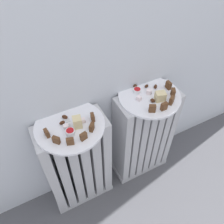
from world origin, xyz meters
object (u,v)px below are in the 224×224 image
object	(u,v)px
jam_bowl_left	(70,132)
jam_bowl_right	(137,90)
plate_left	(70,126)
fork	(69,124)
radiator_left	(78,165)
plate_right	(149,96)
radiator_right	(143,137)

from	to	relation	value
jam_bowl_left	jam_bowl_right	xyz separation A→B (m)	(0.38, 0.10, -0.00)
plate_left	fork	distance (m)	0.01
radiator_left	fork	distance (m)	0.33
radiator_left	plate_right	distance (m)	0.52
jam_bowl_left	plate_left	bearing A→B (deg)	74.76
fork	plate_right	bearing A→B (deg)	-0.02
radiator_left	jam_bowl_left	distance (m)	0.35
fork	jam_bowl_left	bearing A→B (deg)	-104.59
plate_right	jam_bowl_left	size ratio (longest dim) A/B	7.91
radiator_left	radiator_right	world-z (taller)	same
plate_left	radiator_right	bearing A→B (deg)	0.00
radiator_left	jam_bowl_right	world-z (taller)	jam_bowl_right
plate_left	jam_bowl_right	world-z (taller)	jam_bowl_right
fork	radiator_right	bearing A→B (deg)	-0.02
radiator_right	jam_bowl_left	xyz separation A→B (m)	(-0.42, -0.05, 0.34)
plate_right	fork	xyz separation A→B (m)	(-0.41, 0.00, 0.01)
radiator_right	jam_bowl_left	world-z (taller)	jam_bowl_left
jam_bowl_left	jam_bowl_right	size ratio (longest dim) A/B	1.00
plate_left	plate_right	xyz separation A→B (m)	(0.41, 0.00, 0.00)
radiator_left	jam_bowl_right	bearing A→B (deg)	7.41
plate_left	jam_bowl_right	distance (m)	0.37
fork	plate_left	bearing A→B (deg)	-10.98
jam_bowl_right	fork	size ratio (longest dim) A/B	0.43
radiator_right	plate_right	distance (m)	0.32
radiator_left	radiator_right	distance (m)	0.41
jam_bowl_left	fork	world-z (taller)	jam_bowl_left
plate_left	radiator_left	bearing A→B (deg)	116.57
plate_left	fork	xyz separation A→B (m)	(-0.00, 0.00, 0.01)
plate_left	jam_bowl_left	distance (m)	0.06
jam_bowl_right	jam_bowl_left	bearing A→B (deg)	-165.61
radiator_left	radiator_right	size ratio (longest dim) A/B	1.00
jam_bowl_left	radiator_right	bearing A→B (deg)	6.73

